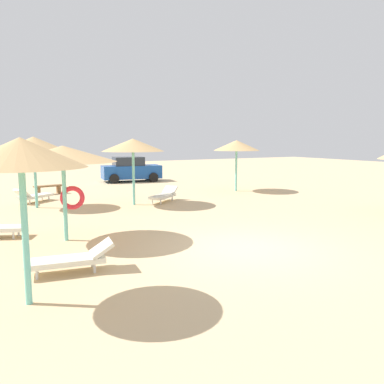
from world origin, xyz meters
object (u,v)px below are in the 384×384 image
object	(u,v)px
parasol_0	(21,154)
parasol_1	(63,155)
parasol_3	(133,145)
parked_car	(131,170)
lounger_3	(164,195)
parasol_4	(34,144)
bench_0	(49,188)
lounger_0	(72,259)
lounger_4	(34,196)
parasol_5	(237,146)

from	to	relation	value
parasol_0	parasol_1	world-z (taller)	parasol_0
parasol_3	parked_car	bearing A→B (deg)	70.27
parasol_3	parked_car	xyz separation A→B (m)	(3.34, 9.31, -1.86)
lounger_3	parasol_4	bearing A→B (deg)	167.35
parasol_0	lounger_3	xyz separation A→B (m)	(7.10, 9.33, -2.40)
parasol_3	parasol_0	bearing A→B (deg)	-121.09
parasol_1	parasol_3	xyz separation A→B (m)	(4.02, 4.96, 0.17)
parasol_3	bench_0	size ratio (longest dim) A/B	1.92
lounger_0	lounger_4	xyz separation A→B (m)	(0.63, 10.80, 0.01)
parasol_5	parasol_0	bearing A→B (deg)	-138.78
parasol_1	parasol_3	size ratio (longest dim) A/B	1.03
parasol_3	parasol_5	distance (m)	6.97
parasol_0	parasol_5	bearing A→B (deg)	41.22
parasol_3	lounger_4	size ratio (longest dim) A/B	1.57
parasol_3	parasol_5	size ratio (longest dim) A/B	1.03
parasol_4	parked_car	bearing A→B (deg)	47.55
lounger_0	lounger_4	bearing A→B (deg)	86.68
lounger_0	lounger_4	world-z (taller)	lounger_4
parasol_5	lounger_0	size ratio (longest dim) A/B	1.46
parasol_3	parked_car	world-z (taller)	parasol_3
lounger_3	bench_0	xyz separation A→B (m)	(-4.31, 5.34, 0.03)
parasol_3	bench_0	bearing A→B (deg)	117.12
bench_0	lounger_0	bearing A→B (deg)	-97.33
parasol_3	parked_car	distance (m)	10.06
lounger_4	parasol_0	bearing A→B (deg)	-97.95
parasol_0	lounger_4	distance (m)	12.50
parasol_5	parasol_1	bearing A→B (deg)	-148.77
lounger_0	bench_0	size ratio (longest dim) A/B	1.28
parasol_1	parasol_3	bearing A→B (deg)	50.98
parasol_0	parasol_4	bearing A→B (deg)	81.35
parasol_5	bench_0	world-z (taller)	parasol_5
parasol_3	bench_0	distance (m)	6.54
parasol_3	lounger_0	world-z (taller)	parasol_3
parasol_0	parked_car	xyz separation A→B (m)	(8.90, 18.54, -1.89)
parasol_1	lounger_4	distance (m)	8.17
lounger_0	bench_0	bearing A→B (deg)	82.67
parasol_0	lounger_3	bearing A→B (deg)	52.74
parasol_0	lounger_0	bearing A→B (deg)	51.51
parasol_1	bench_0	size ratio (longest dim) A/B	1.97
lounger_4	lounger_0	bearing A→B (deg)	-93.32
lounger_4	parasol_5	bearing A→B (deg)	-7.09
parasol_5	parasol_4	bearing A→B (deg)	-178.60
parasol_4	lounger_0	world-z (taller)	parasol_4
parasol_1	lounger_0	size ratio (longest dim) A/B	1.55
bench_0	parasol_3	bearing A→B (deg)	-62.88
parasol_4	bench_0	distance (m)	4.91
parasol_0	parked_car	size ratio (longest dim) A/B	0.71
parasol_0	parked_car	bearing A→B (deg)	64.34
parasol_1	lounger_0	distance (m)	3.70
parasol_5	parasol_3	bearing A→B (deg)	-166.79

